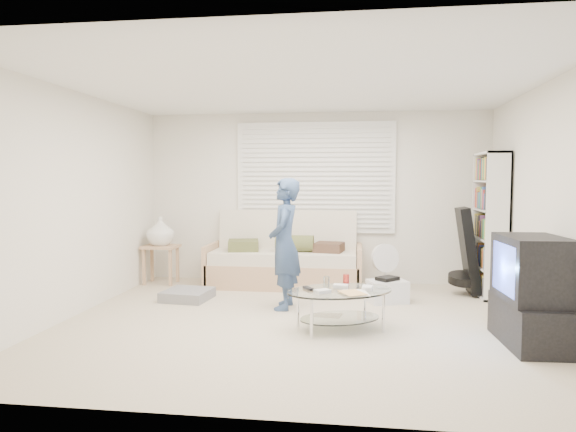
# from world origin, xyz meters

# --- Properties ---
(ground) EXTENTS (5.00, 5.00, 0.00)m
(ground) POSITION_xyz_m (0.00, 0.00, 0.00)
(ground) COLOR tan
(ground) RESTS_ON ground
(room_shell) EXTENTS (5.02, 4.52, 2.51)m
(room_shell) POSITION_xyz_m (0.00, 0.48, 1.63)
(room_shell) COLOR silver
(room_shell) RESTS_ON ground
(window_blinds) EXTENTS (2.32, 0.08, 1.62)m
(window_blinds) POSITION_xyz_m (0.00, 2.20, 1.55)
(window_blinds) COLOR silver
(window_blinds) RESTS_ON ground
(futon_sofa) EXTENTS (2.18, 0.88, 1.07)m
(futon_sofa) POSITION_xyz_m (-0.41, 1.88, 0.35)
(futon_sofa) COLOR tan
(futon_sofa) RESTS_ON ground
(grey_floor_pillow) EXTENTS (0.61, 0.61, 0.12)m
(grey_floor_pillow) POSITION_xyz_m (-1.51, 0.84, 0.06)
(grey_floor_pillow) COLOR slate
(grey_floor_pillow) RESTS_ON ground
(side_table) EXTENTS (0.49, 0.40, 0.98)m
(side_table) POSITION_xyz_m (-2.22, 1.77, 0.73)
(side_table) COLOR tan
(side_table) RESTS_ON ground
(bookshelf) EXTENTS (0.30, 0.79, 1.87)m
(bookshelf) POSITION_xyz_m (2.32, 1.58, 0.94)
(bookshelf) COLOR white
(bookshelf) RESTS_ON ground
(guitar_case) EXTENTS (0.41, 0.42, 1.14)m
(guitar_case) POSITION_xyz_m (2.05, 1.58, 0.50)
(guitar_case) COLOR black
(guitar_case) RESTS_ON ground
(floor_fan) EXTENTS (0.40, 0.27, 0.66)m
(floor_fan) POSITION_xyz_m (1.01, 1.68, 0.38)
(floor_fan) COLOR white
(floor_fan) RESTS_ON ground
(storage_bin) EXTENTS (0.54, 0.46, 0.32)m
(storage_bin) POSITION_xyz_m (0.99, 1.03, 0.15)
(storage_bin) COLOR white
(storage_bin) RESTS_ON ground
(tv_unit) EXTENTS (0.55, 0.95, 1.00)m
(tv_unit) POSITION_xyz_m (2.20, -0.47, 0.49)
(tv_unit) COLOR black
(tv_unit) RESTS_ON ground
(coffee_table) EXTENTS (1.28, 1.07, 0.53)m
(coffee_table) POSITION_xyz_m (0.45, -0.21, 0.33)
(coffee_table) COLOR silver
(coffee_table) RESTS_ON ground
(standing_person) EXTENTS (0.38, 0.57, 1.54)m
(standing_person) POSITION_xyz_m (-0.23, 0.57, 0.77)
(standing_person) COLOR navy
(standing_person) RESTS_ON ground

